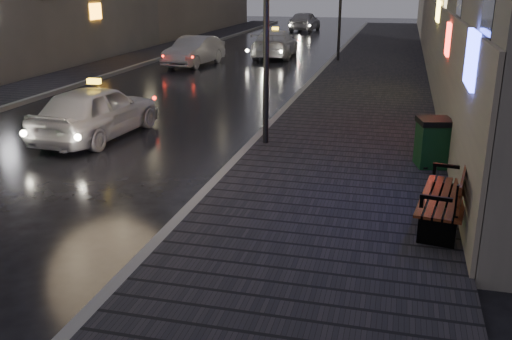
# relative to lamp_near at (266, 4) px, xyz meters

# --- Properties ---
(ground) EXTENTS (120.00, 120.00, 0.00)m
(ground) POSITION_rel_lamp_near_xyz_m (-1.85, -6.00, -3.49)
(ground) COLOR black
(ground) RESTS_ON ground
(sidewalk) EXTENTS (4.60, 58.00, 0.15)m
(sidewalk) POSITION_rel_lamp_near_xyz_m (2.05, 15.00, -3.41)
(sidewalk) COLOR black
(sidewalk) RESTS_ON ground
(curb) EXTENTS (0.20, 58.00, 0.15)m
(curb) POSITION_rel_lamp_near_xyz_m (-0.35, 15.00, -3.41)
(curb) COLOR slate
(curb) RESTS_ON ground
(sidewalk_far) EXTENTS (2.40, 58.00, 0.15)m
(sidewalk_far) POSITION_rel_lamp_near_xyz_m (-10.55, 15.00, -3.41)
(sidewalk_far) COLOR black
(sidewalk_far) RESTS_ON ground
(curb_far) EXTENTS (0.20, 58.00, 0.15)m
(curb_far) POSITION_rel_lamp_near_xyz_m (-9.25, 15.00, -3.41)
(curb_far) COLOR slate
(curb_far) RESTS_ON ground
(lamp_near) EXTENTS (0.36, 0.36, 5.28)m
(lamp_near) POSITION_rel_lamp_near_xyz_m (0.00, 0.00, 0.00)
(lamp_near) COLOR black
(lamp_near) RESTS_ON sidewalk
(bench) EXTENTS (1.00, 2.11, 1.04)m
(bench) POSITION_rel_lamp_near_xyz_m (4.08, -4.23, -2.82)
(bench) COLOR black
(bench) RESTS_ON sidewalk
(trash_bin) EXTENTS (0.83, 0.83, 1.06)m
(trash_bin) POSITION_rel_lamp_near_xyz_m (3.95, -0.96, -2.80)
(trash_bin) COLOR black
(trash_bin) RESTS_ON sidewalk
(taxi_near) EXTENTS (2.05, 4.37, 1.45)m
(taxi_near) POSITION_rel_lamp_near_xyz_m (-4.58, -0.11, -2.76)
(taxi_near) COLOR silver
(taxi_near) RESTS_ON ground
(car_left_mid) EXTENTS (1.95, 4.40, 1.40)m
(car_left_mid) POSITION_rel_lamp_near_xyz_m (-6.80, 13.45, -2.79)
(car_left_mid) COLOR #9998A0
(car_left_mid) RESTS_ON ground
(taxi_mid) EXTENTS (2.39, 5.20, 1.47)m
(taxi_mid) POSITION_rel_lamp_near_xyz_m (-3.62, 17.55, -2.75)
(taxi_mid) COLOR silver
(taxi_mid) RESTS_ON ground
(car_far) EXTENTS (2.23, 4.80, 1.59)m
(car_far) POSITION_rel_lamp_near_xyz_m (-4.89, 34.82, -2.69)
(car_far) COLOR #9F9EA6
(car_far) RESTS_ON ground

